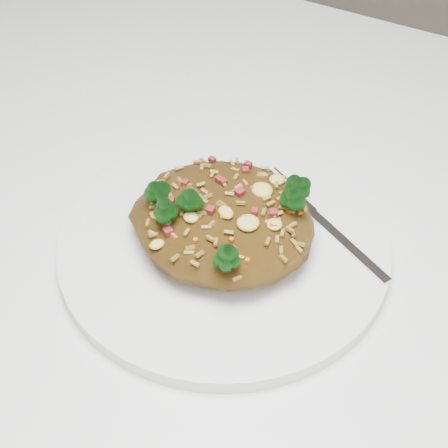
{
  "coord_description": "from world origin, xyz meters",
  "views": [
    {
      "loc": [
        0.13,
        -0.38,
        1.15
      ],
      "look_at": [
        -0.05,
        -0.06,
        0.78
      ],
      "focal_mm": 50.0,
      "sensor_mm": 36.0,
      "label": 1
    }
  ],
  "objects": [
    {
      "name": "dining_table",
      "position": [
        0.0,
        0.0,
        0.66
      ],
      "size": [
        1.2,
        0.8,
        0.75
      ],
      "color": "white",
      "rests_on": "ground"
    },
    {
      "name": "fried_rice",
      "position": [
        -0.05,
        -0.06,
        0.79
      ],
      "size": [
        0.16,
        0.14,
        0.06
      ],
      "color": "brown",
      "rests_on": "plate"
    },
    {
      "name": "plate",
      "position": [
        -0.05,
        -0.06,
        0.76
      ],
      "size": [
        0.28,
        0.28,
        0.01
      ],
      "primitive_type": "cylinder",
      "color": "white",
      "rests_on": "dining_table"
    },
    {
      "name": "fork",
      "position": [
        0.02,
        -0.01,
        0.77
      ],
      "size": [
        0.15,
        0.09,
        0.0
      ],
      "rotation": [
        0.0,
        0.0,
        -0.46
      ],
      "color": "silver",
      "rests_on": "plate"
    }
  ]
}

